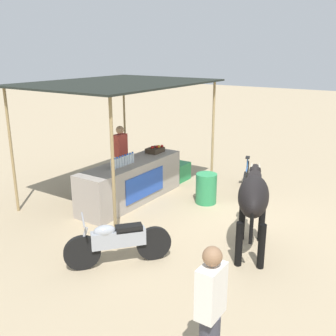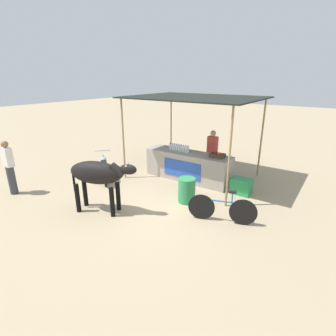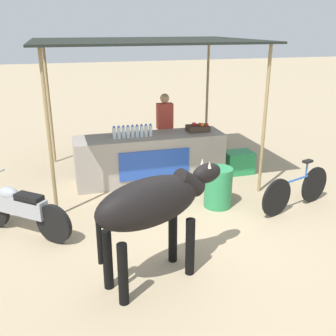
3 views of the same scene
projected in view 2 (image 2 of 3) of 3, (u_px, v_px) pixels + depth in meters
The scene contains 12 objects.
ground_plane at pixel (148, 202), 7.46m from camera, with size 60.00×60.00×0.00m, color tan.
stall_counter at pixel (188, 166), 9.00m from camera, with size 3.00×0.82×0.96m.
stall_awning at pixel (194, 100), 8.52m from camera, with size 4.20×3.20×2.77m.
water_bottle_row at pixel (179, 148), 8.96m from camera, with size 0.79×0.07×0.25m.
fruit_crate at pixel (218, 155), 8.30m from camera, with size 0.44×0.32×0.18m.
vendor_behind_counter at pixel (212, 153), 9.19m from camera, with size 0.34×0.22×1.65m.
cooler_box at pixel (241, 186), 7.97m from camera, with size 0.60×0.44×0.48m, color #268C4C.
water_barrel at pixel (187, 190), 7.39m from camera, with size 0.49×0.49×0.71m, color #2D8C51.
cow at pixel (98, 175), 6.66m from camera, with size 1.83×0.98×1.44m.
motorcycle_parked at pixel (104, 167), 9.05m from camera, with size 1.42×1.23×0.90m.
bicycle_leaning at pixel (222, 209), 6.36m from camera, with size 1.59×0.57×0.85m.
passerby_on_street at pixel (9, 167), 7.75m from camera, with size 0.34×0.22×1.65m.
Camera 2 is at (4.28, -5.20, 3.39)m, focal length 28.00 mm.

